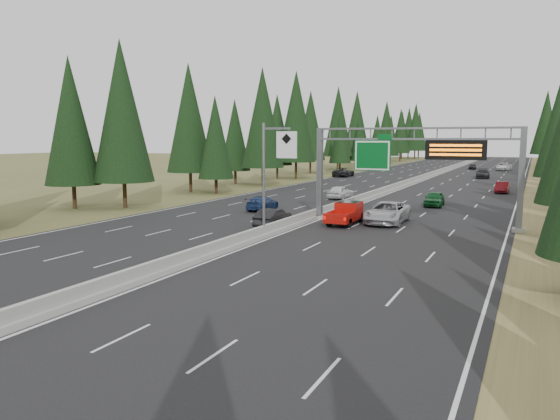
% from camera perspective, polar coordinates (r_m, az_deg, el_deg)
% --- Properties ---
extents(road, '(32.00, 260.00, 0.08)m').
position_cam_1_polar(road, '(90.69, 14.15, 2.87)').
color(road, black).
rests_on(road, ground).
extents(shoulder_right, '(3.60, 260.00, 0.06)m').
position_cam_1_polar(shoulder_right, '(89.08, 25.46, 2.28)').
color(shoulder_right, olive).
rests_on(shoulder_right, ground).
extents(shoulder_left, '(3.60, 260.00, 0.06)m').
position_cam_1_polar(shoulder_left, '(95.65, 3.61, 3.31)').
color(shoulder_left, brown).
rests_on(shoulder_left, ground).
extents(median_barrier, '(0.70, 260.00, 0.85)m').
position_cam_1_polar(median_barrier, '(90.67, 14.15, 3.11)').
color(median_barrier, gray).
rests_on(median_barrier, road).
extents(sign_gantry, '(16.75, 0.98, 7.80)m').
position_cam_1_polar(sign_gantry, '(44.47, 14.55, 5.01)').
color(sign_gantry, slate).
rests_on(sign_gantry, road).
extents(hov_sign_pole, '(2.80, 0.50, 8.00)m').
position_cam_1_polar(hov_sign_pole, '(37.64, -0.94, 4.01)').
color(hov_sign_pole, slate).
rests_on(hov_sign_pole, road).
extents(tree_row_left, '(12.16, 241.51, 19.00)m').
position_cam_1_polar(tree_row_left, '(90.22, -0.73, 9.24)').
color(tree_row_left, black).
rests_on(tree_row_left, ground).
extents(silver_minivan, '(2.97, 6.31, 1.75)m').
position_cam_1_polar(silver_minivan, '(45.69, 11.15, -0.26)').
color(silver_minivan, '#B0B0B5').
rests_on(silver_minivan, road).
extents(red_pickup, '(1.93, 5.39, 1.76)m').
position_cam_1_polar(red_pickup, '(44.99, 7.04, -0.17)').
color(red_pickup, black).
rests_on(red_pickup, road).
extents(car_ahead_green, '(2.04, 4.57, 1.53)m').
position_cam_1_polar(car_ahead_green, '(58.32, 15.83, 1.15)').
color(car_ahead_green, '#114C1F').
rests_on(car_ahead_green, road).
extents(car_ahead_dkred, '(1.67, 4.40, 1.43)m').
position_cam_1_polar(car_ahead_dkred, '(75.25, 22.21, 2.21)').
color(car_ahead_dkred, maroon).
rests_on(car_ahead_dkred, road).
extents(car_ahead_dkgrey, '(2.75, 5.70, 1.60)m').
position_cam_1_polar(car_ahead_dkgrey, '(102.04, 20.42, 3.59)').
color(car_ahead_dkgrey, black).
rests_on(car_ahead_dkgrey, road).
extents(car_ahead_white, '(3.17, 6.10, 1.64)m').
position_cam_1_polar(car_ahead_white, '(127.99, 22.37, 4.21)').
color(car_ahead_white, white).
rests_on(car_ahead_white, road).
extents(car_ahead_far, '(1.53, 3.74, 1.27)m').
position_cam_1_polar(car_ahead_far, '(129.95, 19.47, 4.31)').
color(car_ahead_far, black).
rests_on(car_ahead_far, road).
extents(car_onc_near, '(1.67, 4.45, 1.45)m').
position_cam_1_polar(car_onc_near, '(43.07, -0.74, -0.79)').
color(car_onc_near, black).
rests_on(car_onc_near, road).
extents(car_onc_blue, '(2.18, 4.79, 1.36)m').
position_cam_1_polar(car_onc_blue, '(53.06, -1.86, 0.73)').
color(car_onc_blue, navy).
rests_on(car_onc_blue, road).
extents(car_onc_white, '(2.17, 4.66, 1.54)m').
position_cam_1_polar(car_onc_white, '(63.44, 6.34, 1.89)').
color(car_onc_white, silver).
rests_on(car_onc_white, road).
extents(car_onc_far, '(2.72, 5.89, 1.64)m').
position_cam_1_polar(car_onc_far, '(100.23, 6.66, 3.96)').
color(car_onc_far, black).
rests_on(car_onc_far, road).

